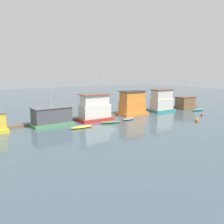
{
  "coord_description": "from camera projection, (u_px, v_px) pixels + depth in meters",
  "views": [
    {
      "loc": [
        -28.34,
        -41.63,
        9.52
      ],
      "look_at": [
        0.0,
        -1.0,
        1.4
      ],
      "focal_mm": 40.0,
      "sensor_mm": 36.0,
      "label": 1
    }
  ],
  "objects": [
    {
      "name": "buoy_orange",
      "position": [
        197.0,
        120.0,
        47.38
      ],
      "size": [
        0.69,
        0.69,
        0.69
      ],
      "primitive_type": "sphere",
      "color": "orange",
      "rests_on": "ground_plane"
    },
    {
      "name": "dock_walkway",
      "position": [
        102.0,
        115.0,
        53.39
      ],
      "size": [
        59.6,
        1.78,
        0.3
      ],
      "primitive_type": "cube",
      "color": "brown",
      "rests_on": "ground_plane"
    },
    {
      "name": "ground_plane",
      "position": [
        109.0,
        118.0,
        51.23
      ],
      "size": [
        200.0,
        200.0,
        0.0
      ],
      "primitive_type": "plane",
      "color": "#475B66"
    },
    {
      "name": "dinghy_green",
      "position": [
        111.0,
        122.0,
        46.08
      ],
      "size": [
        4.26,
        2.15,
        0.45
      ],
      "color": "#47844C",
      "rests_on": "ground_plane"
    },
    {
      "name": "mooring_post_far_left",
      "position": [
        85.0,
        116.0,
        49.68
      ],
      "size": [
        0.3,
        0.3,
        1.53
      ],
      "primitive_type": "cylinder",
      "color": "#846B4C",
      "rests_on": "ground_plane"
    },
    {
      "name": "dinghy_grey",
      "position": [
        129.0,
        119.0,
        49.49
      ],
      "size": [
        3.61,
        2.27,
        0.45
      ],
      "color": "gray",
      "rests_on": "ground_plane"
    },
    {
      "name": "houseboat_orange",
      "position": [
        132.0,
        104.0,
        55.04
      ],
      "size": [
        6.35,
        4.02,
        5.28
      ],
      "color": "orange",
      "rests_on": "ground_plane"
    },
    {
      "name": "buoy_red",
      "position": [
        202.0,
        115.0,
        53.58
      ],
      "size": [
        0.51,
        0.51,
        0.51
      ],
      "primitive_type": "sphere",
      "color": "red",
      "rests_on": "ground_plane"
    },
    {
      "name": "houseboat_red",
      "position": [
        95.0,
        109.0,
        48.58
      ],
      "size": [
        6.81,
        3.76,
        9.28
      ],
      "color": "red",
      "rests_on": "ground_plane"
    },
    {
      "name": "houseboat_green",
      "position": [
        52.0,
        116.0,
        44.24
      ],
      "size": [
        7.18,
        4.09,
        7.08
      ],
      "color": "#4C9360",
      "rests_on": "ground_plane"
    },
    {
      "name": "houseboat_brown",
      "position": [
        185.0,
        103.0,
        64.28
      ],
      "size": [
        5.18,
        3.43,
        6.91
      ],
      "color": "brown",
      "rests_on": "ground_plane"
    },
    {
      "name": "houseboat_teal",
      "position": [
        162.0,
        101.0,
        59.62
      ],
      "size": [
        6.2,
        3.57,
        5.32
      ],
      "color": "teal",
      "rests_on": "ground_plane"
    },
    {
      "name": "dinghy_teal",
      "position": [
        198.0,
        110.0,
        61.03
      ],
      "size": [
        3.95,
        1.53,
        0.47
      ],
      "color": "teal",
      "rests_on": "ground_plane"
    },
    {
      "name": "dinghy_yellow",
      "position": [
        82.0,
        127.0,
        42.26
      ],
      "size": [
        4.15,
        1.38,
        0.42
      ],
      "color": "yellow",
      "rests_on": "ground_plane"
    },
    {
      "name": "mooring_post_near_right",
      "position": [
        171.0,
        105.0,
        63.69
      ],
      "size": [
        0.21,
        0.21,
        2.0
      ],
      "primitive_type": "cylinder",
      "color": "brown",
      "rests_on": "ground_plane"
    }
  ]
}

